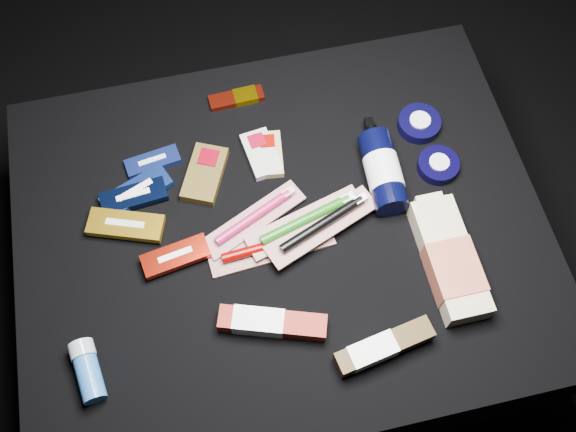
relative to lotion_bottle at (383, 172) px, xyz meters
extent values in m
plane|color=black|center=(-0.21, -0.06, -0.43)|extent=(3.00, 3.00, 0.00)
cube|color=black|center=(-0.21, -0.06, -0.23)|extent=(0.98, 0.78, 0.40)
cube|color=navy|center=(-0.42, 0.13, -0.03)|extent=(0.11, 0.06, 0.01)
cube|color=silver|center=(-0.42, 0.13, -0.03)|extent=(0.06, 0.02, 0.01)
cube|color=navy|center=(-0.46, 0.07, -0.02)|extent=(0.14, 0.10, 0.02)
cube|color=white|center=(-0.46, 0.07, -0.02)|extent=(0.07, 0.04, 0.02)
cube|color=black|center=(-0.47, 0.06, -0.02)|extent=(0.13, 0.06, 0.01)
cube|color=white|center=(-0.47, 0.06, -0.02)|extent=(0.06, 0.02, 0.02)
cube|color=gold|center=(-0.49, 0.00, -0.02)|extent=(0.15, 0.09, 0.02)
cube|color=beige|center=(-0.49, 0.00, -0.02)|extent=(0.07, 0.04, 0.02)
cube|color=maroon|center=(-0.41, -0.08, -0.02)|extent=(0.13, 0.06, 0.01)
cube|color=white|center=(-0.41, -0.08, -0.01)|extent=(0.06, 0.02, 0.02)
cube|color=#4D3B14|center=(-0.33, 0.08, -0.02)|extent=(0.11, 0.14, 0.02)
cube|color=#6C000D|center=(-0.32, 0.11, -0.02)|extent=(0.05, 0.05, 0.02)
cube|color=beige|center=(-0.21, 0.10, -0.02)|extent=(0.07, 0.11, 0.02)
cube|color=maroon|center=(-0.22, 0.13, -0.02)|extent=(0.03, 0.03, 0.02)
cube|color=tan|center=(-0.20, 0.10, -0.02)|extent=(0.07, 0.10, 0.02)
cube|color=#750300|center=(-0.20, 0.12, -0.02)|extent=(0.03, 0.03, 0.02)
cube|color=maroon|center=(-0.24, 0.24, -0.03)|extent=(0.11, 0.04, 0.01)
cube|color=#AA8202|center=(-0.22, 0.25, -0.03)|extent=(0.05, 0.04, 0.01)
cylinder|color=black|center=(0.00, 0.00, 0.00)|extent=(0.07, 0.16, 0.06)
cylinder|color=white|center=(0.00, 0.00, 0.00)|extent=(0.07, 0.07, 0.07)
cylinder|color=black|center=(0.00, 0.09, 0.00)|extent=(0.02, 0.02, 0.02)
cube|color=black|center=(0.01, 0.11, -0.01)|extent=(0.02, 0.03, 0.01)
cylinder|color=black|center=(0.11, 0.10, -0.02)|extent=(0.08, 0.08, 0.02)
cylinder|color=silver|center=(0.11, 0.10, -0.02)|extent=(0.04, 0.04, 0.03)
cylinder|color=black|center=(0.11, 0.00, -0.02)|extent=(0.08, 0.08, 0.02)
cylinder|color=silver|center=(0.11, 0.00, -0.02)|extent=(0.04, 0.04, 0.02)
cube|color=beige|center=(0.07, -0.19, -0.01)|extent=(0.08, 0.23, 0.05)
cube|color=#B5593F|center=(0.07, -0.22, -0.01)|extent=(0.08, 0.11, 0.05)
cube|color=beige|center=(0.07, -0.08, -0.01)|extent=(0.05, 0.02, 0.03)
cylinder|color=#275EA7|center=(-0.58, -0.26, -0.01)|extent=(0.05, 0.08, 0.04)
cylinder|color=#92A3AC|center=(-0.58, -0.21, -0.01)|extent=(0.05, 0.03, 0.04)
cube|color=#ABA5A0|center=(-0.24, -0.09, -0.03)|extent=(0.24, 0.07, 0.01)
cylinder|color=#650100|center=(-0.24, -0.09, -0.02)|extent=(0.18, 0.03, 0.02)
cube|color=silver|center=(-0.15, -0.09, -0.01)|extent=(0.03, 0.02, 0.01)
cube|color=beige|center=(-0.26, -0.03, -0.02)|extent=(0.21, 0.13, 0.01)
cylinder|color=#A01345|center=(-0.26, -0.03, -0.01)|extent=(0.16, 0.08, 0.02)
cube|color=silver|center=(-0.18, 0.00, -0.01)|extent=(0.03, 0.02, 0.01)
cube|color=beige|center=(-0.16, -0.06, -0.02)|extent=(0.24, 0.11, 0.01)
cylinder|color=#15590F|center=(-0.16, -0.06, 0.00)|extent=(0.18, 0.07, 0.02)
cube|color=white|center=(-0.08, -0.04, 0.00)|extent=(0.03, 0.02, 0.01)
cube|color=beige|center=(-0.14, -0.08, -0.01)|extent=(0.23, 0.13, 0.01)
cylinder|color=black|center=(-0.14, -0.08, 0.00)|extent=(0.17, 0.08, 0.02)
cube|color=white|center=(-0.06, -0.05, 0.01)|extent=(0.03, 0.02, 0.01)
cube|color=maroon|center=(-0.26, -0.24, -0.02)|extent=(0.19, 0.10, 0.03)
cube|color=silver|center=(-0.29, -0.23, -0.01)|extent=(0.10, 0.07, 0.04)
cube|color=#3E2B10|center=(-0.09, -0.32, -0.01)|extent=(0.18, 0.07, 0.03)
cube|color=white|center=(-0.11, -0.32, -0.01)|extent=(0.09, 0.05, 0.03)
camera|label=1|loc=(-0.30, -0.54, 1.05)|focal=40.00mm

